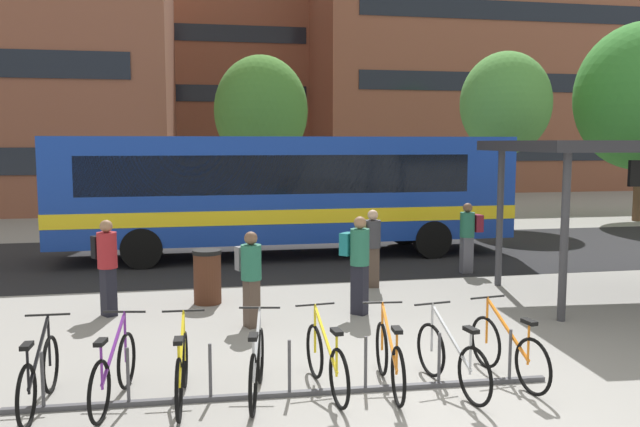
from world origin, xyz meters
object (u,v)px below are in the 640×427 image
object	(u,v)px
parked_bicycle_yellow_4	(326,362)
commuter_teal_pack_4	(358,258)
parked_bicycle_silver_3	(257,367)
parked_bicycle_purple_1	(114,373)
parked_bicycle_orange_7	(508,351)
commuter_olive_pack_1	(371,243)
parked_bicycle_yellow_2	(182,371)
commuter_grey_pack_2	(250,272)
parked_bicycle_silver_6	(452,360)
parked_bicycle_black_0	(39,377)
street_tree_2	(505,104)
commuter_maroon_pack_0	(468,233)
city_bus	(289,190)
trash_bin	(207,276)
parked_bicycle_orange_5	(390,359)
commuter_black_pack_3	(106,261)
street_tree_0	(261,111)

from	to	relation	value
parked_bicycle_yellow_4	commuter_teal_pack_4	world-z (taller)	commuter_teal_pack_4
parked_bicycle_yellow_4	parked_bicycle_silver_3	bearing A→B (deg)	85.65
parked_bicycle_purple_1	parked_bicycle_orange_7	world-z (taller)	same
parked_bicycle_yellow_4	commuter_olive_pack_1	world-z (taller)	commuter_olive_pack_1
parked_bicycle_yellow_2	commuter_grey_pack_2	size ratio (longest dim) A/B	1.08
commuter_teal_pack_4	parked_bicycle_silver_6	bearing A→B (deg)	-40.28
parked_bicycle_black_0	street_tree_2	distance (m)	19.55
commuter_grey_pack_2	commuter_maroon_pack_0	bearing A→B (deg)	101.79
city_bus	commuter_olive_pack_1	world-z (taller)	city_bus
city_bus	commuter_maroon_pack_0	bearing A→B (deg)	-40.27
parked_bicycle_orange_7	commuter_teal_pack_4	bearing A→B (deg)	9.66
parked_bicycle_yellow_2	parked_bicycle_silver_6	size ratio (longest dim) A/B	1.01
parked_bicycle_silver_6	commuter_grey_pack_2	size ratio (longest dim) A/B	1.07
parked_bicycle_yellow_2	parked_bicycle_orange_7	distance (m)	4.11
city_bus	parked_bicycle_yellow_4	bearing A→B (deg)	-95.87
parked_bicycle_black_0	trash_bin	distance (m)	5.03
parked_bicycle_yellow_4	parked_bicycle_black_0	bearing A→B (deg)	82.26
parked_bicycle_black_0	parked_bicycle_purple_1	xyz separation A→B (m)	(0.82, -0.02, 0.00)
commuter_maroon_pack_0	commuter_grey_pack_2	world-z (taller)	commuter_maroon_pack_0
parked_bicycle_yellow_4	parked_bicycle_orange_5	world-z (taller)	same
commuter_olive_pack_1	parked_bicycle_black_0	bearing A→B (deg)	-132.52
parked_bicycle_silver_3	parked_bicycle_orange_7	world-z (taller)	same
parked_bicycle_yellow_4	commuter_olive_pack_1	distance (m)	5.87
parked_bicycle_black_0	commuter_grey_pack_2	distance (m)	3.98
parked_bicycle_yellow_2	commuter_black_pack_3	distance (m)	4.46
parked_bicycle_yellow_4	parked_bicycle_orange_5	bearing A→B (deg)	-100.51
city_bus	commuter_olive_pack_1	distance (m)	4.41
city_bus	parked_bicycle_yellow_4	xyz separation A→B (m)	(-0.89, -9.65, -1.39)
parked_bicycle_black_0	city_bus	bearing A→B (deg)	-22.31
commuter_maroon_pack_0	street_tree_2	xyz separation A→B (m)	(4.76, 7.84, 3.47)
parked_bicycle_orange_5	parked_bicycle_yellow_2	bearing A→B (deg)	94.13
parked_bicycle_black_0	parked_bicycle_yellow_2	size ratio (longest dim) A/B	1.00
parked_bicycle_orange_7	commuter_black_pack_3	size ratio (longest dim) A/B	1.00
parked_bicycle_black_0	parked_bicycle_silver_3	bearing A→B (deg)	-91.42
parked_bicycle_yellow_2	commuter_grey_pack_2	world-z (taller)	commuter_grey_pack_2
parked_bicycle_silver_3	commuter_teal_pack_4	world-z (taller)	commuter_teal_pack_4
parked_bicycle_silver_3	parked_bicycle_silver_6	size ratio (longest dim) A/B	1.00
city_bus	parked_bicycle_silver_6	distance (m)	9.99
commuter_olive_pack_1	street_tree_0	distance (m)	13.66
parked_bicycle_yellow_2	trash_bin	size ratio (longest dim) A/B	1.67
commuter_grey_pack_2	commuter_teal_pack_4	bearing A→B (deg)	81.15
parked_bicycle_purple_1	parked_bicycle_orange_5	world-z (taller)	same
commuter_maroon_pack_0	commuter_black_pack_3	xyz separation A→B (m)	(-7.80, -2.31, 0.03)
street_tree_0	parked_bicycle_yellow_4	bearing A→B (deg)	-93.21
parked_bicycle_orange_7	commuter_teal_pack_4	size ratio (longest dim) A/B	0.97
commuter_teal_pack_4	street_tree_2	world-z (taller)	street_tree_2
parked_bicycle_silver_3	commuter_teal_pack_4	xyz separation A→B (m)	(2.12, 3.47, 0.63)
city_bus	parked_bicycle_orange_5	size ratio (longest dim) A/B	7.01
parked_bicycle_purple_1	city_bus	bearing A→B (deg)	-9.41
parked_bicycle_orange_7	commuter_olive_pack_1	size ratio (longest dim) A/B	1.04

